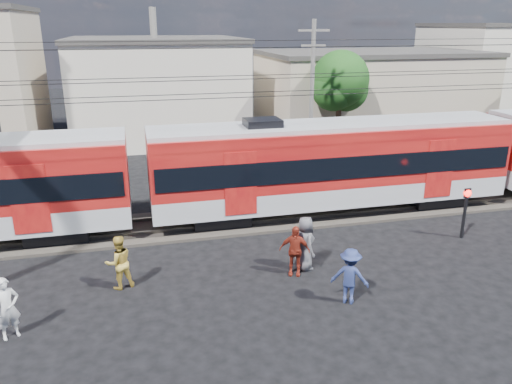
{
  "coord_description": "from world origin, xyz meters",
  "views": [
    {
      "loc": [
        -3.97,
        -11.97,
        8.24
      ],
      "look_at": [
        0.25,
        5.0,
        2.33
      ],
      "focal_mm": 35.0,
      "sensor_mm": 36.0,
      "label": 1
    }
  ],
  "objects_px": {
    "pedestrian_a": "(7,308)",
    "pedestrian_c": "(350,276)",
    "commuter_train": "(336,162)",
    "crossing_signal": "(466,204)"
  },
  "relations": [
    {
      "from": "pedestrian_c",
      "to": "crossing_signal",
      "type": "relative_size",
      "value": 0.85
    },
    {
      "from": "pedestrian_a",
      "to": "crossing_signal",
      "type": "height_order",
      "value": "crossing_signal"
    },
    {
      "from": "commuter_train",
      "to": "crossing_signal",
      "type": "relative_size",
      "value": 23.89
    },
    {
      "from": "pedestrian_c",
      "to": "crossing_signal",
      "type": "height_order",
      "value": "crossing_signal"
    },
    {
      "from": "pedestrian_a",
      "to": "crossing_signal",
      "type": "relative_size",
      "value": 0.86
    },
    {
      "from": "crossing_signal",
      "to": "pedestrian_c",
      "type": "bearing_deg",
      "value": -151.89
    },
    {
      "from": "pedestrian_a",
      "to": "pedestrian_c",
      "type": "relative_size",
      "value": 1.0
    },
    {
      "from": "pedestrian_c",
      "to": "crossing_signal",
      "type": "bearing_deg",
      "value": -120.62
    },
    {
      "from": "commuter_train",
      "to": "pedestrian_c",
      "type": "xyz_separation_m",
      "value": [
        -2.57,
        -7.41,
        -1.5
      ]
    },
    {
      "from": "pedestrian_a",
      "to": "pedestrian_c",
      "type": "height_order",
      "value": "pedestrian_a"
    }
  ]
}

